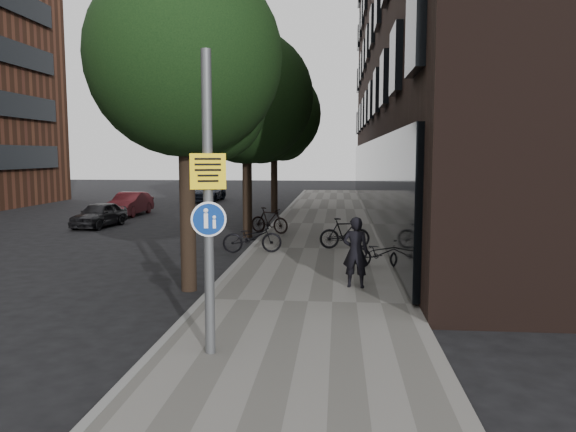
# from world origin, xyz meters

# --- Properties ---
(ground) EXTENTS (120.00, 120.00, 0.00)m
(ground) POSITION_xyz_m (0.00, 0.00, 0.00)
(ground) COLOR black
(ground) RESTS_ON ground
(sidewalk) EXTENTS (4.50, 60.00, 0.12)m
(sidewalk) POSITION_xyz_m (0.25, 10.00, 0.06)
(sidewalk) COLOR slate
(sidewalk) RESTS_ON ground
(curb_edge) EXTENTS (0.15, 60.00, 0.13)m
(curb_edge) POSITION_xyz_m (-2.00, 10.00, 0.07)
(curb_edge) COLOR slate
(curb_edge) RESTS_ON ground
(building_right_dark_brick) EXTENTS (12.00, 40.00, 18.00)m
(building_right_dark_brick) POSITION_xyz_m (8.50, 22.00, 9.00)
(building_right_dark_brick) COLOR black
(building_right_dark_brick) RESTS_ON ground
(street_tree_near) EXTENTS (4.40, 4.40, 7.50)m
(street_tree_near) POSITION_xyz_m (-2.53, 4.64, 5.11)
(street_tree_near) COLOR black
(street_tree_near) RESTS_ON ground
(street_tree_mid) EXTENTS (5.00, 5.00, 7.80)m
(street_tree_mid) POSITION_xyz_m (-2.53, 13.14, 5.11)
(street_tree_mid) COLOR black
(street_tree_mid) RESTS_ON ground
(street_tree_far) EXTENTS (5.00, 5.00, 7.80)m
(street_tree_far) POSITION_xyz_m (-2.53, 22.14, 5.11)
(street_tree_far) COLOR black
(street_tree_far) RESTS_ON ground
(signpost) EXTENTS (0.52, 0.17, 4.58)m
(signpost) POSITION_xyz_m (-1.09, 0.16, 2.43)
(signpost) COLOR #595B5E
(signpost) RESTS_ON sidewalk
(pedestrian) EXTENTS (0.64, 0.46, 1.64)m
(pedestrian) POSITION_xyz_m (1.26, 4.69, 0.94)
(pedestrian) COLOR black
(pedestrian) RESTS_ON sidewalk
(parked_bike_facade_near) EXTENTS (1.65, 0.97, 0.82)m
(parked_bike_facade_near) POSITION_xyz_m (2.00, 6.94, 0.53)
(parked_bike_facade_near) COLOR black
(parked_bike_facade_near) RESTS_ON sidewalk
(parked_bike_facade_far) EXTENTS (1.72, 0.79, 1.00)m
(parked_bike_facade_far) POSITION_xyz_m (1.08, 10.05, 0.62)
(parked_bike_facade_far) COLOR black
(parked_bike_facade_far) RESTS_ON sidewalk
(parked_bike_curb_near) EXTENTS (1.92, 0.97, 0.96)m
(parked_bike_curb_near) POSITION_xyz_m (-1.80, 9.00, 0.60)
(parked_bike_curb_near) COLOR black
(parked_bike_curb_near) RESTS_ON sidewalk
(parked_bike_curb_far) EXTENTS (1.71, 1.13, 1.00)m
(parked_bike_curb_far) POSITION_xyz_m (-1.80, 13.33, 0.62)
(parked_bike_curb_far) COLOR black
(parked_bike_curb_far) RESTS_ON sidewalk
(parked_car_near) EXTENTS (1.67, 3.34, 1.09)m
(parked_car_near) POSITION_xyz_m (-9.56, 15.45, 0.55)
(parked_car_near) COLOR black
(parked_car_near) RESTS_ON ground
(parked_car_mid) EXTENTS (1.38, 3.67, 1.20)m
(parked_car_mid) POSITION_xyz_m (-9.96, 20.15, 0.60)
(parked_car_mid) COLOR maroon
(parked_car_mid) RESTS_ON ground
(parked_car_far) EXTENTS (1.92, 4.51, 1.30)m
(parked_car_far) POSITION_xyz_m (-8.01, 29.39, 0.65)
(parked_car_far) COLOR black
(parked_car_far) RESTS_ON ground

